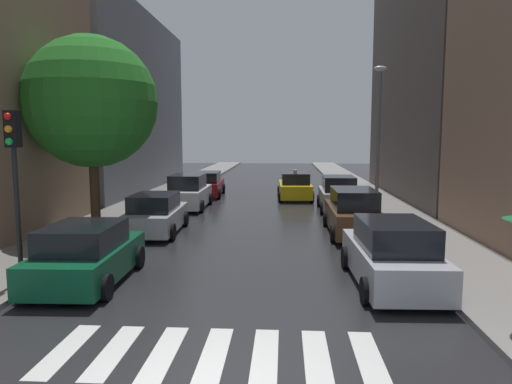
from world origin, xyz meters
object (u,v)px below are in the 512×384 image
parked_car_left_third (188,193)px  parked_car_right_second (353,213)px  parked_car_left_nearest (86,255)px  parked_car_left_fourth (206,185)px  parked_car_left_second (156,215)px  parked_car_right_nearest (392,255)px  taxi_midroad (295,186)px  lamp_post_right (378,130)px  parked_car_right_third (338,195)px  street_tree_left (91,102)px  traffic_light_left_corner (14,158)px

parked_car_left_third → parked_car_right_second: bearing=-128.6°
parked_car_left_nearest → parked_car_left_fourth: (0.16, 18.03, -0.00)m
parked_car_left_nearest → parked_car_left_second: same height
parked_car_right_nearest → taxi_midroad: bearing=5.6°
parked_car_left_fourth → parked_car_right_second: size_ratio=0.97×
parked_car_left_third → lamp_post_right: lamp_post_right is taller
parked_car_left_third → parked_car_right_third: parked_car_left_third is taller
parked_car_left_nearest → parked_car_left_fourth: bearing=-2.1°
parked_car_left_nearest → parked_car_right_nearest: 7.92m
parked_car_left_third → parked_car_right_second: (7.76, -6.15, -0.01)m
parked_car_right_nearest → taxi_midroad: 16.89m
parked_car_left_nearest → parked_car_left_second: bearing=-2.2°
parked_car_left_nearest → street_tree_left: (-2.09, 5.76, 4.34)m
parked_car_left_nearest → parked_car_right_nearest: (7.92, 0.29, 0.05)m
parked_car_right_nearest → parked_car_left_nearest: bearing=90.4°
parked_car_right_third → taxi_midroad: size_ratio=0.91×
street_tree_left → parked_car_left_second: bearing=16.9°
parked_car_right_nearest → lamp_post_right: size_ratio=0.66×
traffic_light_left_corner → lamp_post_right: bearing=45.2°
parked_car_left_nearest → traffic_light_left_corner: 3.00m
parked_car_right_second → lamp_post_right: 5.38m
parked_car_left_fourth → street_tree_left: bearing=167.5°
parked_car_left_fourth → parked_car_right_nearest: size_ratio=1.02×
parked_car_left_second → parked_car_right_third: 9.97m
parked_car_right_second → parked_car_right_third: parked_car_right_second is taller
parked_car_right_second → taxi_midroad: taxi_midroad is taller
parked_car_left_fourth → parked_car_right_third: parked_car_right_third is taller
parked_car_left_nearest → parked_car_left_third: bearing=-1.9°
parked_car_left_second → lamp_post_right: size_ratio=0.63×
parked_car_left_third → taxi_midroad: parked_car_left_third is taller
lamp_post_right → traffic_light_left_corner: bearing=-134.8°
parked_car_left_fourth → parked_car_right_nearest: bearing=-158.6°
street_tree_left → parked_car_left_third: bearing=73.1°
taxi_midroad → lamp_post_right: (3.70, -6.42, 3.35)m
parked_car_right_nearest → parked_car_right_third: (-0.01, 12.28, 0.03)m
taxi_midroad → traffic_light_left_corner: bearing=155.4°
taxi_midroad → street_tree_left: (-7.87, -11.28, 4.32)m
parked_car_left_nearest → parked_car_right_second: 10.29m
parked_car_left_third → parked_car_right_third: (7.85, -0.27, -0.01)m
parked_car_left_second → parked_car_left_fourth: 11.62m
parked_car_right_nearest → street_tree_left: 12.18m
traffic_light_left_corner → lamp_post_right: lamp_post_right is taller
parked_car_left_second → parked_car_left_fourth: parked_car_left_second is taller
parked_car_left_fourth → parked_car_right_third: size_ratio=1.14×
parked_car_left_second → parked_car_right_second: size_ratio=0.91×
parked_car_left_second → traffic_light_left_corner: 7.50m
parked_car_right_second → street_tree_left: size_ratio=0.64×
parked_car_left_nearest → traffic_light_left_corner: (-1.52, -0.46, 2.54)m
parked_car_right_third → street_tree_left: 12.82m
lamp_post_right → parked_car_left_nearest: bearing=-131.8°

